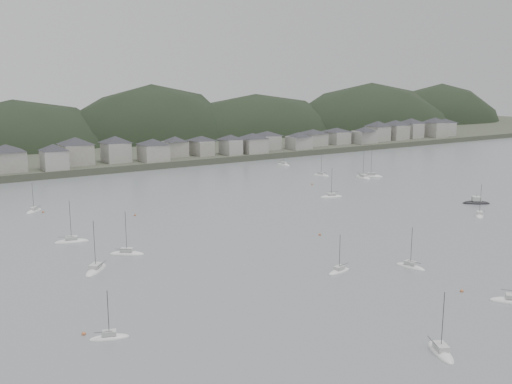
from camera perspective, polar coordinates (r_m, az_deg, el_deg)
ground at (r=126.55m, az=19.14°, el=-8.14°), size 900.00×900.00×0.00m
far_shore_land at (r=381.16m, az=-18.49°, el=4.65°), size 900.00×250.00×3.00m
forested_ridge at (r=359.54m, az=-16.57°, el=2.35°), size 851.55×103.94×102.57m
waterfront_town at (r=296.00m, az=-3.31°, el=4.91°), size 451.48×28.46×12.92m
moored_fleet at (r=164.47m, az=1.43°, el=-3.06°), size 266.99×178.07×13.58m
motor_launch_near at (r=203.85m, az=20.95°, el=-1.00°), size 9.07×7.95×4.12m
mooring_buoys at (r=160.38m, az=5.98°, el=-3.50°), size 175.15×128.98×0.70m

